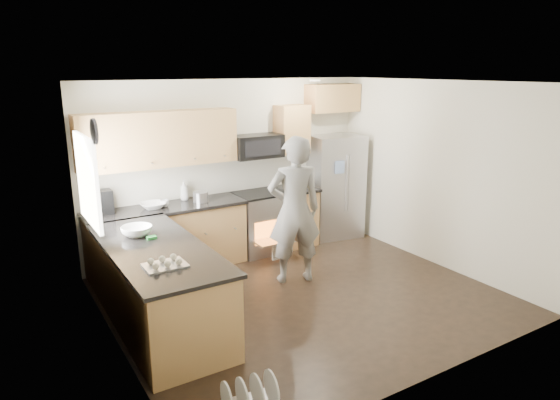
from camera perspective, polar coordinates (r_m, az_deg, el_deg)
ground at (r=6.33m, az=2.73°, el=-10.95°), size 4.50×4.50×0.00m
room_shell at (r=5.79m, az=2.54°, el=4.11°), size 4.54×4.04×2.62m
back_cabinet_run at (r=7.19m, az=-8.96°, el=0.27°), size 4.45×0.64×2.50m
peninsula at (r=5.65m, az=-13.78°, el=-9.54°), size 0.96×2.36×1.03m
stove_range at (r=7.61m, az=-2.21°, el=-0.98°), size 0.76×0.97×1.79m
refrigerator at (r=8.34m, az=6.28°, el=1.56°), size 0.93×0.78×1.69m
person at (r=6.45m, az=1.65°, el=-1.19°), size 0.81×0.65×1.94m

